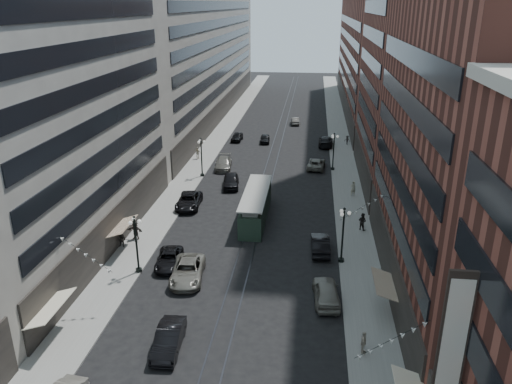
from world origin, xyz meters
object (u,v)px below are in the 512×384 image
at_px(car_9, 237,137).
at_px(streetcar, 256,206).
at_px(lamppost_se_far, 343,233).
at_px(car_8, 223,163).
at_px(car_5, 169,339).
at_px(pedestrian_8, 353,188).
at_px(lamppost_se_mid, 334,150).
at_px(pedestrian_6, 198,153).
at_px(pedestrian_4, 364,343).
at_px(car_2, 169,259).
at_px(car_4, 326,292).
at_px(car_extra_0, 231,181).
at_px(car_extra_1, 188,271).
at_px(pedestrian_5, 135,230).
at_px(lamppost_sw_far, 136,242).
at_px(car_14, 295,121).
at_px(car_7, 189,201).
at_px(car_11, 316,164).
at_px(pedestrian_7, 362,221).
at_px(car_12, 326,141).
at_px(lamppost_sw_mid, 202,156).
at_px(pedestrian_9, 347,140).
at_px(car_10, 320,244).
at_px(car_13, 265,139).

bearing_deg(car_9, streetcar, -75.24).
relative_size(lamppost_se_far, car_8, 0.98).
height_order(car_5, pedestrian_8, pedestrian_8).
xyz_separation_m(lamppost_se_mid, pedestrian_6, (-20.87, 3.17, -2.01)).
bearing_deg(pedestrian_8, lamppost_se_mid, -94.89).
bearing_deg(pedestrian_4, car_2, 72.47).
distance_m(car_4, car_extra_0, 28.78).
distance_m(lamppost_se_far, car_extra_1, 14.62).
relative_size(lamppost_se_far, pedestrian_5, 2.90).
relative_size(lamppost_sw_far, car_9, 1.30).
bearing_deg(car_14, car_extra_0, 74.01).
relative_size(car_7, pedestrian_6, 3.08).
relative_size(lamppost_sw_far, streetcar, 0.46).
relative_size(lamppost_se_mid, car_11, 1.04).
distance_m(car_14, car_extra_0, 38.61).
bearing_deg(pedestrian_7, lamppost_sw_far, 66.39).
bearing_deg(car_4, car_14, -90.08).
relative_size(pedestrian_7, pedestrian_8, 1.02).
bearing_deg(car_2, streetcar, 52.07).
bearing_deg(lamppost_se_mid, car_4, -92.52).
bearing_deg(lamppost_sw_far, pedestrian_5, 111.33).
distance_m(car_5, car_12, 56.79).
height_order(pedestrian_6, pedestrian_8, pedestrian_8).
bearing_deg(lamppost_sw_far, lamppost_sw_mid, 90.00).
distance_m(car_5, pedestrian_9, 58.49).
xyz_separation_m(pedestrian_6, car_extra_1, (7.17, -35.74, -0.27)).
xyz_separation_m(car_5, car_7, (-4.88, 25.98, -0.01)).
bearing_deg(pedestrian_8, streetcar, 19.18).
bearing_deg(pedestrian_6, lamppost_se_far, 136.85).
height_order(car_14, pedestrian_9, pedestrian_9).
distance_m(lamppost_se_far, car_12, 41.50).
bearing_deg(car_9, car_12, -3.36).
xyz_separation_m(car_4, car_10, (-0.43, 8.76, -0.05)).
bearing_deg(lamppost_sw_mid, car_11, 19.81).
bearing_deg(pedestrian_9, streetcar, -91.18).
height_order(car_9, pedestrian_9, pedestrian_9).
distance_m(lamppost_sw_mid, car_11, 17.17).
relative_size(car_10, pedestrian_9, 3.18).
distance_m(car_4, car_8, 36.79).
bearing_deg(car_9, lamppost_se_mid, -39.86).
height_order(car_5, car_14, car_5).
height_order(streetcar, car_2, streetcar).
bearing_deg(car_extra_0, pedestrian_9, 46.58).
bearing_deg(car_12, streetcar, 76.80).
bearing_deg(lamppost_sw_far, lamppost_se_mid, 60.10).
height_order(car_13, pedestrian_6, pedestrian_6).
bearing_deg(car_13, car_extra_0, -98.90).
xyz_separation_m(car_5, pedestrian_9, (15.60, 56.37, 0.12)).
relative_size(car_12, car_13, 1.44).
distance_m(car_11, pedestrian_5, 32.16).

